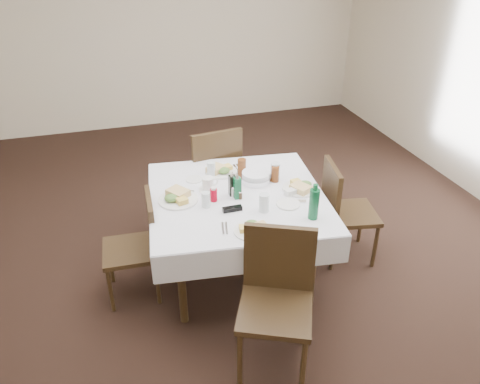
% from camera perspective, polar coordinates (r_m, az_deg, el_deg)
% --- Properties ---
extents(ground_plane, '(7.00, 7.00, 0.00)m').
position_cam_1_polar(ground_plane, '(4.13, -2.97, -8.85)').
color(ground_plane, black).
extents(room_shell, '(6.04, 7.04, 2.80)m').
position_cam_1_polar(room_shell, '(3.34, -3.75, 14.70)').
color(room_shell, beige).
rests_on(room_shell, ground).
extents(dining_table, '(1.49, 1.49, 0.76)m').
position_cam_1_polar(dining_table, '(3.66, -0.36, -1.44)').
color(dining_table, black).
rests_on(dining_table, ground).
extents(chair_north, '(0.54, 0.54, 1.00)m').
position_cam_1_polar(chair_north, '(4.41, -3.27, 2.69)').
color(chair_north, black).
rests_on(chair_north, ground).
extents(chair_south, '(0.61, 0.61, 0.97)m').
position_cam_1_polar(chair_south, '(3.06, 4.52, -11.85)').
color(chair_south, black).
rests_on(chair_south, ground).
extents(chair_east, '(0.50, 0.50, 0.90)m').
position_cam_1_polar(chair_east, '(4.04, 12.26, -1.71)').
color(chair_east, black).
rests_on(chair_east, ground).
extents(chair_west, '(0.42, 0.42, 0.85)m').
position_cam_1_polar(chair_west, '(3.66, -12.09, -5.83)').
color(chair_west, black).
rests_on(chair_west, ground).
extents(meal_north, '(0.27, 0.27, 0.06)m').
position_cam_1_polar(meal_north, '(3.94, -2.39, 2.68)').
color(meal_north, white).
rests_on(meal_north, dining_table).
extents(meal_south, '(0.26, 0.26, 0.06)m').
position_cam_1_polar(meal_south, '(3.19, 1.65, -4.50)').
color(meal_south, white).
rests_on(meal_south, dining_table).
extents(meal_east, '(0.28, 0.28, 0.06)m').
position_cam_1_polar(meal_east, '(3.71, 7.42, 0.59)').
color(meal_east, white).
rests_on(meal_east, dining_table).
extents(meal_west, '(0.30, 0.30, 0.07)m').
position_cam_1_polar(meal_west, '(3.57, -7.65, -0.65)').
color(meal_west, white).
rests_on(meal_west, dining_table).
extents(side_plate_a, '(0.14, 0.14, 0.01)m').
position_cam_1_polar(side_plate_a, '(3.85, -5.60, 1.53)').
color(side_plate_a, white).
rests_on(side_plate_a, dining_table).
extents(side_plate_b, '(0.18, 0.18, 0.01)m').
position_cam_1_polar(side_plate_b, '(3.51, 5.90, -1.47)').
color(side_plate_b, white).
rests_on(side_plate_b, dining_table).
extents(water_n, '(0.07, 0.07, 0.13)m').
position_cam_1_polar(water_n, '(3.86, -3.53, 2.79)').
color(water_n, silver).
rests_on(water_n, dining_table).
extents(water_s, '(0.07, 0.07, 0.14)m').
position_cam_1_polar(water_s, '(3.39, 2.96, -1.31)').
color(water_s, silver).
rests_on(water_s, dining_table).
extents(water_e, '(0.08, 0.08, 0.14)m').
position_cam_1_polar(water_e, '(3.82, 4.31, 2.55)').
color(water_e, silver).
rests_on(water_e, dining_table).
extents(water_w, '(0.06, 0.06, 0.12)m').
position_cam_1_polar(water_w, '(3.45, -4.19, -0.92)').
color(water_w, silver).
rests_on(water_w, dining_table).
extents(iced_tea_a, '(0.07, 0.07, 0.15)m').
position_cam_1_polar(iced_tea_a, '(3.87, 0.22, 3.03)').
color(iced_tea_a, brown).
rests_on(iced_tea_a, dining_table).
extents(iced_tea_b, '(0.06, 0.06, 0.13)m').
position_cam_1_polar(iced_tea_b, '(3.79, 4.30, 2.20)').
color(iced_tea_b, brown).
rests_on(iced_tea_b, dining_table).
extents(bread_basket, '(0.25, 0.25, 0.08)m').
position_cam_1_polar(bread_basket, '(3.79, 1.93, 1.83)').
color(bread_basket, silver).
rests_on(bread_basket, dining_table).
extents(oil_cruet_dark, '(0.05, 0.05, 0.21)m').
position_cam_1_polar(oil_cruet_dark, '(3.57, -0.96, 0.91)').
color(oil_cruet_dark, black).
rests_on(oil_cruet_dark, dining_table).
extents(oil_cruet_green, '(0.05, 0.05, 0.22)m').
position_cam_1_polar(oil_cruet_green, '(3.53, -0.33, 0.59)').
color(oil_cruet_green, '#125B32').
rests_on(oil_cruet_green, dining_table).
extents(ketchup_bottle, '(0.05, 0.05, 0.12)m').
position_cam_1_polar(ketchup_bottle, '(3.52, -3.23, -0.30)').
color(ketchup_bottle, '#B80018').
rests_on(ketchup_bottle, dining_table).
extents(salt_shaker, '(0.04, 0.04, 0.09)m').
position_cam_1_polar(salt_shaker, '(3.58, -0.81, 0.11)').
color(salt_shaker, white).
rests_on(salt_shaker, dining_table).
extents(pepper_shaker, '(0.03, 0.03, 0.07)m').
position_cam_1_polar(pepper_shaker, '(3.55, 0.04, -0.36)').
color(pepper_shaker, '#3C2A19').
rests_on(pepper_shaker, dining_table).
extents(coffee_mug, '(0.16, 0.15, 0.11)m').
position_cam_1_polar(coffee_mug, '(3.67, -3.88, 0.95)').
color(coffee_mug, white).
rests_on(coffee_mug, dining_table).
extents(sunglasses, '(0.15, 0.05, 0.03)m').
position_cam_1_polar(sunglasses, '(3.41, -0.96, -2.07)').
color(sunglasses, black).
rests_on(sunglasses, dining_table).
extents(green_bottle, '(0.07, 0.07, 0.27)m').
position_cam_1_polar(green_bottle, '(3.32, 9.00, -1.39)').
color(green_bottle, '#125B32').
rests_on(green_bottle, dining_table).
extents(sugar_caddy, '(0.11, 0.08, 0.05)m').
position_cam_1_polar(sugar_caddy, '(3.62, 6.27, 0.01)').
color(sugar_caddy, white).
rests_on(sugar_caddy, dining_table).
extents(cutlery_n, '(0.05, 0.19, 0.01)m').
position_cam_1_polar(cutlery_n, '(3.99, -0.24, 2.81)').
color(cutlery_n, silver).
rests_on(cutlery_n, dining_table).
extents(cutlery_s, '(0.07, 0.16, 0.01)m').
position_cam_1_polar(cutlery_s, '(3.22, -1.88, -4.45)').
color(cutlery_s, silver).
rests_on(cutlery_s, dining_table).
extents(cutlery_e, '(0.16, 0.09, 0.01)m').
position_cam_1_polar(cutlery_e, '(3.55, 6.78, -1.13)').
color(cutlery_e, silver).
rests_on(cutlery_e, dining_table).
extents(cutlery_w, '(0.18, 0.09, 0.01)m').
position_cam_1_polar(cutlery_w, '(3.67, -7.00, -0.03)').
color(cutlery_w, silver).
rests_on(cutlery_w, dining_table).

